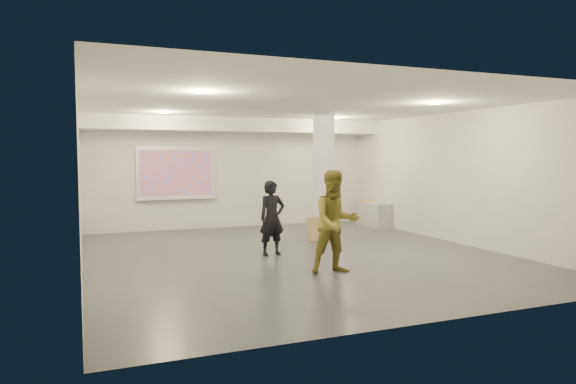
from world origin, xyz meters
name	(u,v)px	position (x,y,z in m)	size (l,w,h in m)	color
floor	(295,255)	(0.00, 0.00, 0.00)	(8.00, 9.00, 0.01)	#35383D
ceiling	(296,105)	(0.00, 0.00, 3.00)	(8.00, 9.00, 0.01)	white
wall_back	(233,174)	(0.00, 4.50, 1.50)	(8.00, 0.01, 3.00)	silver
wall_front	(442,198)	(0.00, -4.50, 1.50)	(8.00, 0.01, 3.00)	silver
wall_left	(80,185)	(-4.00, 0.00, 1.50)	(0.01, 9.00, 3.00)	silver
wall_right	(456,178)	(4.00, 0.00, 1.50)	(0.01, 9.00, 3.00)	silver
soffit_band	(239,125)	(0.00, 3.95, 2.82)	(8.00, 1.10, 0.36)	white
downlight_nw	(164,113)	(-2.20, 2.50, 2.98)	(0.22, 0.22, 0.02)	#FFE597
downlight_ne	(336,118)	(2.20, 2.50, 2.98)	(0.22, 0.22, 0.02)	#FFE597
downlight_sw	(202,92)	(-2.20, -1.50, 2.98)	(0.22, 0.22, 0.02)	#FFE597
downlight_se	(435,103)	(2.20, -1.50, 2.98)	(0.22, 0.22, 0.02)	#FFE597
column	(324,176)	(1.50, 1.80, 1.50)	(0.52, 0.52, 3.00)	white
projection_screen	(176,174)	(-1.60, 4.45, 1.53)	(2.10, 0.13, 1.42)	silver
credenza	(373,214)	(3.72, 3.11, 0.34)	(0.48, 1.15, 0.67)	#9C9FA2
papers_stack	(371,202)	(3.67, 3.16, 0.68)	(0.29, 0.37, 0.02)	silver
postit_pad	(368,201)	(3.68, 3.37, 0.69)	(0.24, 0.32, 0.03)	#E09B00
cardboard_back	(320,229)	(1.20, 1.36, 0.29)	(0.52, 0.05, 0.57)	#A0824E
cardboard_front	(316,230)	(1.12, 1.40, 0.27)	(0.49, 0.05, 0.54)	#A0824E
woman	(272,218)	(-0.44, 0.17, 0.75)	(0.55, 0.36, 1.50)	black
man	(335,222)	(0.01, -1.73, 0.88)	(0.85, 0.66, 1.75)	olive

